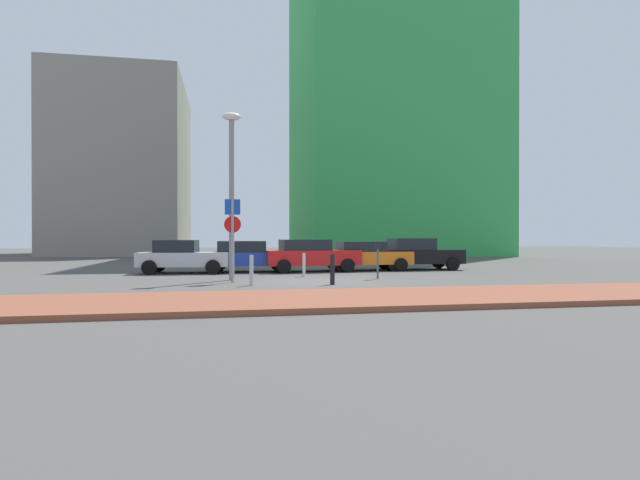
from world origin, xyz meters
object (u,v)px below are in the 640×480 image
object	(u,v)px
parked_car_silver	(183,256)
parked_car_orange	(365,255)
parked_car_red	(310,255)
parking_meter	(378,255)
parked_car_black	(416,254)
parked_car_blue	(247,256)
traffic_bollard_far	(304,265)
parking_sign_post	(233,230)
traffic_bollard_near	(251,270)
traffic_bollard_mid	(332,270)
street_lamp	(232,180)

from	to	relation	value
parked_car_silver	parked_car_orange	xyz separation A→B (m)	(8.60, 0.21, -0.02)
parked_car_red	parking_meter	xyz separation A→B (m)	(1.93, -4.46, 0.14)
parked_car_orange	parked_car_black	distance (m)	2.67
parked_car_blue	traffic_bollard_far	world-z (taller)	parked_car_blue
parked_car_blue	parking_meter	bearing A→B (deg)	-44.74
parked_car_black	traffic_bollard_far	bearing A→B (deg)	-152.06
parking_sign_post	traffic_bollard_near	size ratio (longest dim) A/B	2.94
parking_sign_post	traffic_bollard_mid	world-z (taller)	parking_sign_post
parked_car_blue	traffic_bollard_mid	distance (m)	7.28
parked_car_black	parking_meter	bearing A→B (deg)	-125.75
parking_meter	parked_car_black	bearing A→B (deg)	54.25
parked_car_blue	traffic_bollard_far	size ratio (longest dim) A/B	4.38
parking_sign_post	parking_meter	bearing A→B (deg)	5.26
parked_car_silver	parked_car_red	size ratio (longest dim) A/B	0.91
parking_meter	street_lamp	world-z (taller)	street_lamp
parked_car_orange	parked_car_red	bearing A→B (deg)	-172.92
parked_car_black	parked_car_blue	bearing A→B (deg)	-179.58
parking_meter	traffic_bollard_mid	xyz separation A→B (m)	(-2.23, -1.97, -0.42)
parked_car_orange	parking_meter	size ratio (longest dim) A/B	2.94
traffic_bollard_far	parked_car_silver	bearing A→B (deg)	149.59
parked_car_orange	traffic_bollard_mid	size ratio (longest dim) A/B	4.09
parked_car_blue	traffic_bollard_mid	xyz separation A→B (m)	(2.63, -6.78, -0.24)
parked_car_silver	traffic_bollard_near	xyz separation A→B (m)	(2.78, -6.35, -0.25)
parking_meter	traffic_bollard_near	xyz separation A→B (m)	(-4.97, -1.76, -0.43)
parking_meter	traffic_bollard_far	xyz separation A→B (m)	(-2.66, 1.60, -0.46)
parked_car_silver	traffic_bollard_mid	xyz separation A→B (m)	(5.53, -6.56, -0.24)
parked_car_blue	traffic_bollard_near	xyz separation A→B (m)	(-0.11, -6.58, -0.25)
street_lamp	traffic_bollard_mid	xyz separation A→B (m)	(3.38, -2.48, -3.26)
parked_car_red	parked_car_black	xyz separation A→B (m)	(5.44, 0.42, 0.01)
parked_car_orange	traffic_bollard_far	bearing A→B (deg)	-137.71
parked_car_silver	parked_car_blue	world-z (taller)	parked_car_silver
parked_car_silver	parking_sign_post	bearing A→B (deg)	-66.98
parked_car_blue	parking_meter	distance (m)	6.85
parked_car_orange	parking_meter	bearing A→B (deg)	-100.03
parked_car_red	parking_sign_post	world-z (taller)	parking_sign_post
parked_car_blue	traffic_bollard_far	xyz separation A→B (m)	(2.20, -3.22, -0.28)
parked_car_red	traffic_bollard_far	size ratio (longest dim) A/B	4.65
parked_car_red	parked_car_orange	bearing A→B (deg)	7.08
parked_car_blue	traffic_bollard_far	bearing A→B (deg)	-55.65
traffic_bollard_mid	parked_car_orange	bearing A→B (deg)	65.54
parked_car_blue	street_lamp	size ratio (longest dim) A/B	0.67
parked_car_red	street_lamp	bearing A→B (deg)	-133.03
parked_car_orange	traffic_bollard_near	bearing A→B (deg)	-131.58
parked_car_blue	traffic_bollard_near	size ratio (longest dim) A/B	4.13
parking_sign_post	traffic_bollard_mid	bearing A→B (deg)	-23.38
parking_meter	traffic_bollard_far	bearing A→B (deg)	148.97
parking_sign_post	street_lamp	world-z (taller)	street_lamp
parking_sign_post	parking_meter	size ratio (longest dim) A/B	2.07
parking_meter	parking_sign_post	bearing A→B (deg)	-174.74
traffic_bollard_far	parked_car_orange	bearing A→B (deg)	42.29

